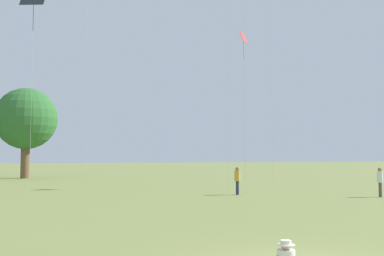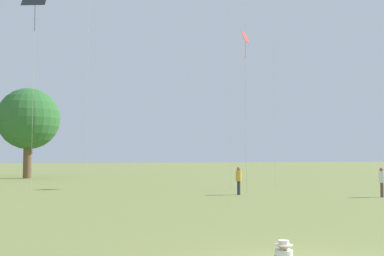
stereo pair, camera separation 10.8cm
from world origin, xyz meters
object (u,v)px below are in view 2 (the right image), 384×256
(distant_tree_1, at_px, (29,119))
(person_standing_0, at_px, (239,178))
(kite_3, at_px, (35,0))
(person_standing_1, at_px, (382,179))
(kite_0, at_px, (245,44))

(distant_tree_1, bearing_deg, person_standing_0, -62.23)
(kite_3, bearing_deg, person_standing_0, 56.08)
(person_standing_0, relative_size, distant_tree_1, 0.17)
(person_standing_1, relative_size, kite_3, 0.14)
(person_standing_0, bearing_deg, kite_3, -85.13)
(kite_0, xyz_separation_m, distant_tree_1, (-15.88, 18.36, -4.50))
(person_standing_1, xyz_separation_m, distant_tree_1, (-19.60, 27.97, 5.03))
(kite_0, bearing_deg, kite_3, -164.07)
(person_standing_0, distance_m, kite_3, 15.13)
(person_standing_1, distance_m, distant_tree_1, 34.52)
(person_standing_0, bearing_deg, person_standing_1, 75.11)
(kite_0, bearing_deg, distant_tree_1, 130.53)
(person_standing_1, bearing_deg, person_standing_0, 162.24)
(person_standing_0, relative_size, person_standing_1, 1.00)
(person_standing_0, distance_m, distant_tree_1, 27.91)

